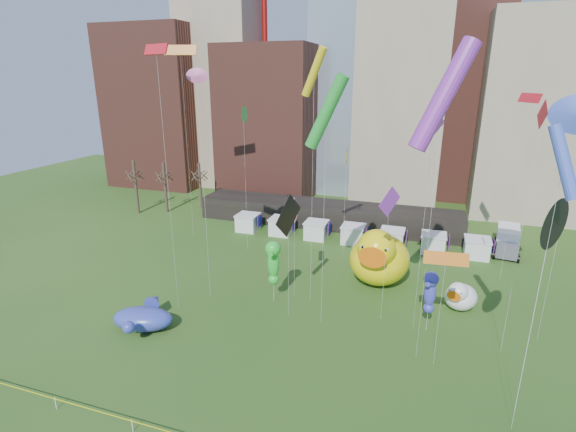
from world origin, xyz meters
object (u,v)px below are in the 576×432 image
(whale_inflatable, at_px, (144,317))
(box_truck, at_px, (508,240))
(small_duck, at_px, (460,296))
(seahorse_purple, at_px, (430,289))
(big_duck, at_px, (379,257))
(seahorse_green, at_px, (273,259))

(whale_inflatable, xyz_separation_m, box_truck, (32.17, 29.20, 0.45))
(small_duck, height_order, whale_inflatable, small_duck)
(seahorse_purple, bearing_deg, whale_inflatable, -148.04)
(big_duck, relative_size, box_truck, 1.21)
(whale_inflatable, height_order, box_truck, box_truck)
(seahorse_green, height_order, box_truck, seahorse_green)
(seahorse_purple, height_order, box_truck, seahorse_purple)
(small_duck, relative_size, seahorse_green, 0.69)
(small_duck, bearing_deg, whale_inflatable, -132.73)
(big_duck, bearing_deg, seahorse_green, -138.62)
(small_duck, height_order, seahorse_green, seahorse_green)
(big_duck, xyz_separation_m, seahorse_green, (-9.05, -7.10, 1.43))
(small_duck, bearing_deg, seahorse_purple, -98.22)
(small_duck, relative_size, box_truck, 0.61)
(big_duck, relative_size, seahorse_green, 1.38)
(box_truck, bearing_deg, seahorse_purple, -104.92)
(big_duck, xyz_separation_m, box_truck, (14.13, 14.13, -1.51))
(big_duck, bearing_deg, seahorse_purple, -52.75)
(seahorse_green, distance_m, whale_inflatable, 12.49)
(seahorse_green, xyz_separation_m, seahorse_purple, (14.24, -0.60, -0.48))
(whale_inflatable, bearing_deg, seahorse_purple, 4.11)
(seahorse_green, relative_size, seahorse_purple, 1.13)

